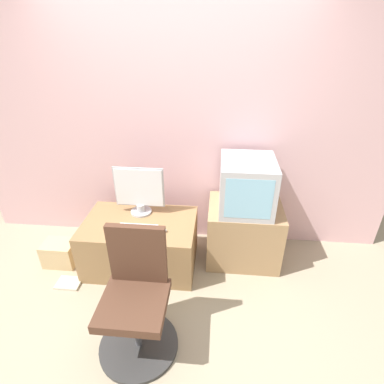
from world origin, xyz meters
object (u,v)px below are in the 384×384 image
Objects in this scene: cardboard_box_lower at (60,253)px; book at (69,283)px; keyboard at (138,228)px; office_chair at (136,304)px; mouse at (163,230)px; crt_tv at (247,185)px; main_monitor at (139,191)px.

cardboard_box_lower is 1.42× the size of book.
office_chair is at bearing -77.06° from keyboard.
crt_tv is (0.75, 0.33, 0.33)m from mouse.
keyboard is 0.24m from mouse.
keyboard is 1.09m from crt_tv.
crt_tv is 2.44× the size of book.
keyboard is at bearing -1.73° from cardboard_box_lower.
keyboard is at bearing -83.03° from main_monitor.
office_chair is 4.36× the size of book.
cardboard_box_lower is at bearing -162.87° from main_monitor.
crt_tv is at bearing 1.26° from main_monitor.
office_chair is at bearing -95.42° from mouse.
office_chair is at bearing -78.64° from main_monitor.
crt_tv is 1.41m from office_chair.
keyboard is at bearing 21.53° from book.
cardboard_box_lower reaches higher than book.
main_monitor is 1.06m from cardboard_box_lower.
keyboard reaches higher than cardboard_box_lower.
keyboard is 0.93m from cardboard_box_lower.
office_chair is at bearing -37.42° from cardboard_box_lower.
mouse reaches higher than keyboard.
book is (-0.82, 0.50, -0.39)m from office_chair.
mouse is 0.22× the size of cardboard_box_lower.
main_monitor is 0.90× the size of crt_tv.
mouse is at bearing 84.58° from office_chair.
keyboard is 0.37× the size of office_chair.
crt_tv reaches higher than office_chair.
keyboard is 0.78m from office_chair.
main_monitor is 1.10m from book.
mouse is 0.74m from office_chair.
keyboard is 0.67× the size of crt_tv.
mouse is at bearing 14.23° from book.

